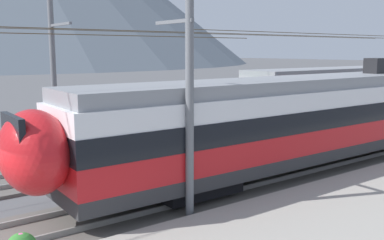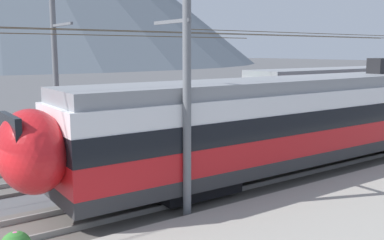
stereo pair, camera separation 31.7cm
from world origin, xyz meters
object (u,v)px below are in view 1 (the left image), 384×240
(catenary_mast_far_side, at_px, (54,70))
(catenary_mast_mid, at_px, (187,78))
(train_far_track, at_px, (382,90))
(train_near_platform, at_px, (317,116))

(catenary_mast_far_side, bearing_deg, catenary_mast_mid, -83.85)
(train_far_track, distance_m, catenary_mast_mid, 21.97)
(catenary_mast_mid, relative_size, catenary_mast_far_side, 1.00)
(catenary_mast_far_side, bearing_deg, train_far_track, -5.01)
(train_near_platform, distance_m, train_far_track, 14.18)
(train_far_track, bearing_deg, catenary_mast_far_side, 174.99)
(train_near_platform, distance_m, catenary_mast_mid, 8.02)
(train_far_track, height_order, catenary_mast_far_side, catenary_mast_far_side)
(catenary_mast_mid, bearing_deg, train_far_track, 17.14)
(train_near_platform, height_order, catenary_mast_far_side, catenary_mast_far_side)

